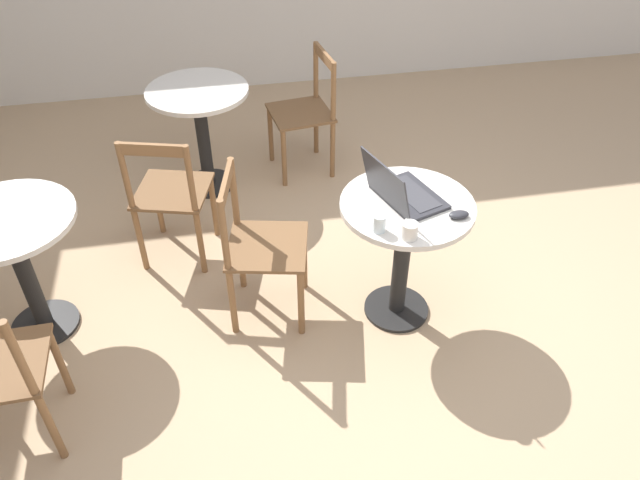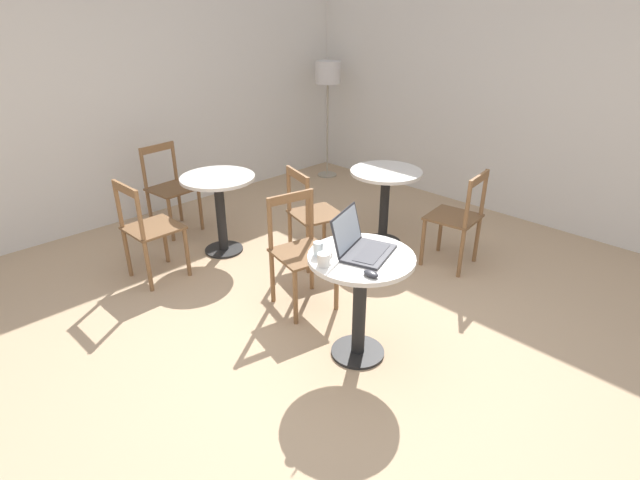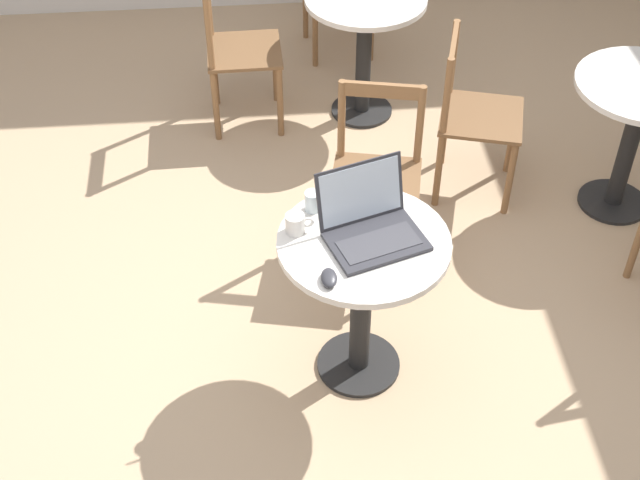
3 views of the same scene
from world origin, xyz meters
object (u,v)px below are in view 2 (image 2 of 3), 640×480
at_px(cafe_table_mid, 385,190).
at_px(mouse, 371,274).
at_px(chair_mid_front, 458,219).
at_px(mug, 324,260).
at_px(chair_far_left, 149,230).
at_px(laptop, 362,245).
at_px(floor_lamp, 328,79).
at_px(drinking_glass, 318,249).
at_px(cafe_table_near, 360,283).
at_px(chair_mid_left, 312,216).
at_px(cafe_table_far, 219,196).
at_px(chair_far_back, 170,189).
at_px(chair_near_back, 301,252).

bearing_deg(cafe_table_mid, mouse, -143.92).
relative_size(chair_mid_front, mug, 7.95).
relative_size(chair_far_left, laptop, 2.01).
height_order(floor_lamp, drinking_glass, floor_lamp).
distance_m(cafe_table_near, chair_mid_left, 1.40).
relative_size(cafe_table_far, drinking_glass, 8.67).
distance_m(laptop, mouse, 0.30).
bearing_deg(cafe_table_mid, drinking_glass, -154.76).
xyz_separation_m(cafe_table_mid, mouse, (-1.63, -1.18, 0.21)).
xyz_separation_m(cafe_table_mid, drinking_glass, (-1.66, -0.78, 0.24)).
xyz_separation_m(cafe_table_far, mouse, (-0.40, -2.15, 0.21)).
relative_size(chair_far_left, mouse, 8.84).
distance_m(chair_mid_front, chair_mid_left, 1.28).
xyz_separation_m(chair_mid_left, drinking_glass, (-0.90, -1.00, 0.34)).
bearing_deg(drinking_glass, mouse, -85.49).
relative_size(chair_mid_front, chair_far_back, 1.00).
relative_size(cafe_table_near, chair_near_back, 0.85).
bearing_deg(laptop, chair_near_back, 79.65).
height_order(chair_far_left, drinking_glass, chair_far_left).
xyz_separation_m(floor_lamp, mouse, (-2.76, -3.08, -0.52)).
xyz_separation_m(cafe_table_near, chair_far_back, (0.18, 2.73, -0.10)).
distance_m(chair_near_back, chair_far_left, 1.35).
bearing_deg(cafe_table_mid, chair_near_back, -169.57).
distance_m(mug, drinking_glass, 0.14).
bearing_deg(drinking_glass, cafe_table_far, 76.05).
xyz_separation_m(cafe_table_far, chair_far_left, (-0.72, -0.02, -0.10)).
relative_size(chair_mid_front, laptop, 2.01).
bearing_deg(drinking_glass, chair_mid_front, 1.47).
height_order(cafe_table_far, mouse, mouse).
bearing_deg(chair_far_left, cafe_table_mid, -26.01).
bearing_deg(chair_mid_left, chair_far_left, 148.26).
bearing_deg(cafe_table_mid, chair_mid_front, -82.22).
xyz_separation_m(cafe_table_far, laptop, (-0.22, -1.92, 0.25)).
relative_size(chair_near_back, chair_mid_front, 1.00).
distance_m(cafe_table_near, chair_far_back, 2.73).
bearing_deg(cafe_table_far, cafe_table_near, -97.36).
height_order(chair_far_back, drinking_glass, chair_far_back).
bearing_deg(drinking_glass, chair_far_back, 81.92).
bearing_deg(mug, cafe_table_near, -15.97).
distance_m(chair_far_back, laptop, 2.73).
xyz_separation_m(cafe_table_mid, mug, (-1.73, -0.91, 0.23)).
bearing_deg(drinking_glass, floor_lamp, 43.77).
xyz_separation_m(floor_lamp, mug, (-2.86, -2.80, -0.50)).
relative_size(chair_mid_front, floor_lamp, 0.59).
xyz_separation_m(chair_mid_left, mouse, (-0.87, -1.40, 0.31)).
distance_m(chair_far_left, floor_lamp, 3.32).
xyz_separation_m(chair_near_back, laptop, (-0.13, -0.71, 0.35)).
bearing_deg(floor_lamp, drinking_glass, -136.23).
bearing_deg(mouse, mug, 110.77).
height_order(chair_near_back, chair_far_left, same).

